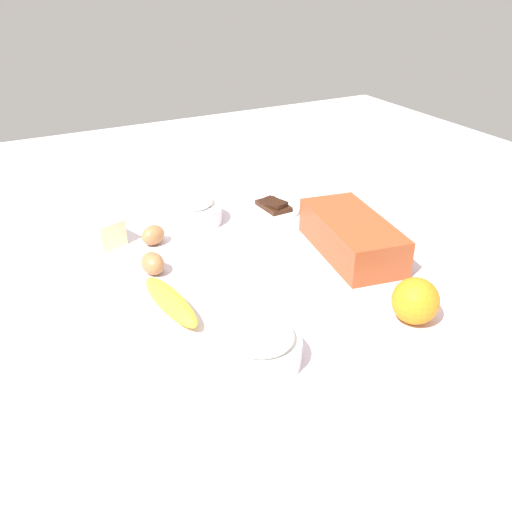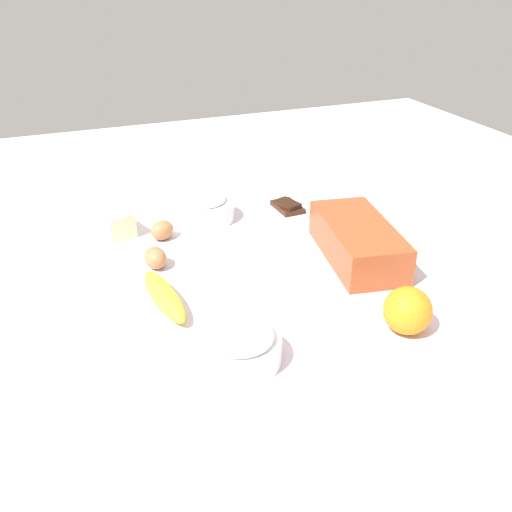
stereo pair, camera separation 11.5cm
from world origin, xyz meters
The scene contains 10 objects.
ground_plane centered at (0.00, 0.00, -0.01)m, with size 2.40×2.40×0.02m, color silver.
loaf_pan centered at (0.02, 0.22, 0.04)m, with size 0.30×0.18×0.08m.
flour_bowl centered at (0.25, -0.13, 0.03)m, with size 0.13×0.13×0.07m.
sugar_bowl centered at (-0.29, -0.02, 0.03)m, with size 0.14×0.14×0.07m.
banana centered at (0.05, -0.20, 0.02)m, with size 0.19×0.04×0.04m, color yellow.
orange_fruit centered at (0.28, 0.17, 0.04)m, with size 0.08×0.08×0.08m, color orange.
butter_block centered at (-0.28, -0.24, 0.03)m, with size 0.09×0.06×0.06m, color #F4EDB2.
egg_near_butter centered at (-0.10, -0.19, 0.02)m, with size 0.05×0.05×0.06m, color #A97145.
egg_beside_bowl centered at (-0.22, -0.14, 0.02)m, with size 0.04×0.04×0.06m, color #A97245.
chocolate_plate centered at (-0.25, 0.18, 0.01)m, with size 0.13×0.13×0.03m.
Camera 2 is at (0.94, -0.37, 0.59)m, focal length 39.95 mm.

